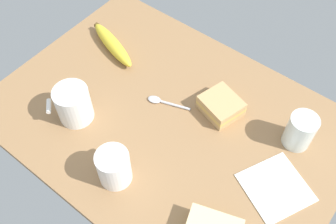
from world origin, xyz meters
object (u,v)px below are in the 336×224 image
sandwich_main (221,106)px  paper_napkin (276,187)px  coffee_mug_black (73,104)px  banana (113,44)px  glass_of_milk (299,132)px  spoon (162,102)px  coffee_mug_milky (114,167)px

sandwich_main → paper_napkin: sandwich_main is taller
coffee_mug_black → banana: bearing=110.9°
coffee_mug_black → glass_of_milk: size_ratio=1.14×
spoon → paper_napkin: spoon is taller
coffee_mug_milky → paper_napkin: 37.74cm
paper_napkin → spoon: bearing=175.3°
glass_of_milk → spoon: (-33.84, -11.00, -3.68)cm
coffee_mug_milky → banana: size_ratio=0.47×
spoon → sandwich_main: bearing=28.0°
glass_of_milk → banana: size_ratio=0.45×
coffee_mug_milky → spoon: (-5.07, 23.86, -4.52)cm
coffee_mug_milky → paper_napkin: size_ratio=0.71×
banana → paper_napkin: 60.95cm
banana → paper_napkin: bearing=-9.1°
coffee_mug_milky → glass_of_milk: coffee_mug_milky is taller
banana → coffee_mug_black: bearing=-69.1°
banana → spoon: (24.01, -6.65, -1.61)cm
sandwich_main → spoon: sandwich_main is taller
sandwich_main → glass_of_milk: bearing=10.3°
coffee_mug_black → paper_napkin: size_ratio=0.77×
coffee_mug_black → glass_of_milk: coffee_mug_black is taller
sandwich_main → glass_of_milk: size_ratio=1.27×
glass_of_milk → banana: glass_of_milk is taller
coffee_mug_black → glass_of_milk: bearing=30.0°
coffee_mug_milky → glass_of_milk: (28.77, 34.85, -0.84)cm
coffee_mug_black → banana: size_ratio=0.51×
spoon → coffee_mug_black: bearing=-131.0°
glass_of_milk → spoon: bearing=-162.0°
coffee_mug_black → sandwich_main: (28.70, 24.49, -2.92)cm
sandwich_main → banana: bearing=-179.0°
coffee_mug_milky → paper_napkin: (31.08, 20.88, -4.75)cm
banana → coffee_mug_milky: bearing=-46.4°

